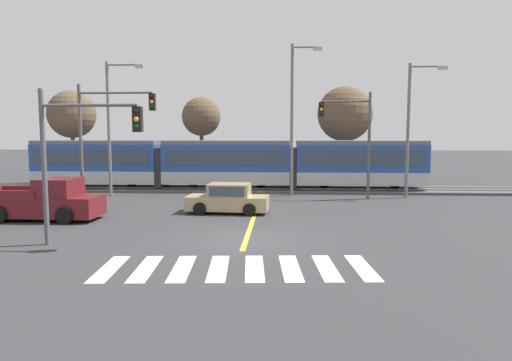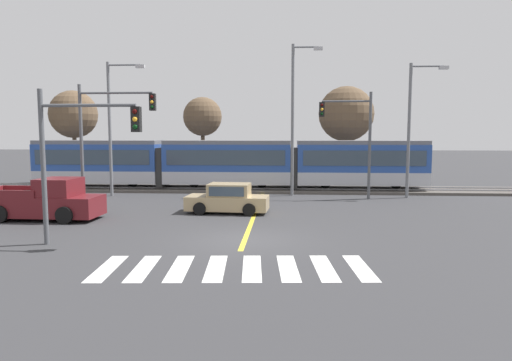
# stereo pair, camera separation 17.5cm
# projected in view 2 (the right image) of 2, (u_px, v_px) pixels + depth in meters

# --- Properties ---
(ground_plane) EXTENTS (200.00, 200.00, 0.00)m
(ground_plane) POSITION_uv_depth(u_px,v_px,m) (245.00, 240.00, 17.48)
(ground_plane) COLOR #333335
(track_bed) EXTENTS (120.00, 4.00, 0.18)m
(track_bed) POSITION_uv_depth(u_px,v_px,m) (264.00, 189.00, 32.89)
(track_bed) COLOR #4C4742
(track_bed) RESTS_ON ground
(rail_near) EXTENTS (120.00, 0.08, 0.10)m
(rail_near) POSITION_uv_depth(u_px,v_px,m) (263.00, 189.00, 32.17)
(rail_near) COLOR #939399
(rail_near) RESTS_ON track_bed
(rail_far) EXTENTS (120.00, 0.08, 0.10)m
(rail_far) POSITION_uv_depth(u_px,v_px,m) (264.00, 186.00, 33.60)
(rail_far) COLOR #939399
(rail_far) RESTS_ON track_bed
(light_rail_tram) EXTENTS (28.00, 2.64, 3.43)m
(light_rail_tram) POSITION_uv_depth(u_px,v_px,m) (228.00, 162.00, 32.86)
(light_rail_tram) COLOR #B7BAC1
(light_rail_tram) RESTS_ON track_bed
(crosswalk_stripe_0) EXTENTS (0.76, 2.83, 0.01)m
(crosswalk_stripe_0) POSITION_uv_depth(u_px,v_px,m) (107.00, 268.00, 13.84)
(crosswalk_stripe_0) COLOR silver
(crosswalk_stripe_0) RESTS_ON ground
(crosswalk_stripe_1) EXTENTS (0.76, 2.83, 0.01)m
(crosswalk_stripe_1) POSITION_uv_depth(u_px,v_px,m) (144.00, 268.00, 13.85)
(crosswalk_stripe_1) COLOR silver
(crosswalk_stripe_1) RESTS_ON ground
(crosswalk_stripe_2) EXTENTS (0.76, 2.83, 0.01)m
(crosswalk_stripe_2) POSITION_uv_depth(u_px,v_px,m) (180.00, 268.00, 13.86)
(crosswalk_stripe_2) COLOR silver
(crosswalk_stripe_2) RESTS_ON ground
(crosswalk_stripe_3) EXTENTS (0.76, 2.83, 0.01)m
(crosswalk_stripe_3) POSITION_uv_depth(u_px,v_px,m) (216.00, 268.00, 13.86)
(crosswalk_stripe_3) COLOR silver
(crosswalk_stripe_3) RESTS_ON ground
(crosswalk_stripe_4) EXTENTS (0.76, 2.83, 0.01)m
(crosswalk_stripe_4) POSITION_uv_depth(u_px,v_px,m) (252.00, 268.00, 13.87)
(crosswalk_stripe_4) COLOR silver
(crosswalk_stripe_4) RESTS_ON ground
(crosswalk_stripe_5) EXTENTS (0.76, 2.83, 0.01)m
(crosswalk_stripe_5) POSITION_uv_depth(u_px,v_px,m) (288.00, 268.00, 13.88)
(crosswalk_stripe_5) COLOR silver
(crosswalk_stripe_5) RESTS_ON ground
(crosswalk_stripe_6) EXTENTS (0.76, 2.83, 0.01)m
(crosswalk_stripe_6) POSITION_uv_depth(u_px,v_px,m) (324.00, 268.00, 13.89)
(crosswalk_stripe_6) COLOR silver
(crosswalk_stripe_6) RESTS_ON ground
(crosswalk_stripe_7) EXTENTS (0.76, 2.83, 0.01)m
(crosswalk_stripe_7) POSITION_uv_depth(u_px,v_px,m) (360.00, 268.00, 13.89)
(crosswalk_stripe_7) COLOR silver
(crosswalk_stripe_7) RESTS_ON ground
(lane_centre_line) EXTENTS (0.20, 15.17, 0.01)m
(lane_centre_line) POSITION_uv_depth(u_px,v_px,m) (255.00, 213.00, 23.39)
(lane_centre_line) COLOR gold
(lane_centre_line) RESTS_ON ground
(sedan_crossing) EXTENTS (4.30, 2.13, 1.52)m
(sedan_crossing) POSITION_uv_depth(u_px,v_px,m) (228.00, 199.00, 23.59)
(sedan_crossing) COLOR tan
(sedan_crossing) RESTS_ON ground
(pickup_truck) EXTENTS (5.46, 2.36, 1.98)m
(pickup_truck) POSITION_uv_depth(u_px,v_px,m) (46.00, 202.00, 21.71)
(pickup_truck) COLOR maroon
(pickup_truck) RESTS_ON ground
(traffic_light_near_left) EXTENTS (3.75, 0.38, 5.68)m
(traffic_light_near_left) POSITION_uv_depth(u_px,v_px,m) (77.00, 144.00, 16.42)
(traffic_light_near_left) COLOR #515459
(traffic_light_near_left) RESTS_ON ground
(traffic_light_mid_left) EXTENTS (4.25, 0.38, 6.73)m
(traffic_light_mid_left) POSITION_uv_depth(u_px,v_px,m) (105.00, 127.00, 24.66)
(traffic_light_mid_left) COLOR #515459
(traffic_light_mid_left) RESTS_ON ground
(traffic_light_far_right) EXTENTS (3.25, 0.38, 6.66)m
(traffic_light_far_right) POSITION_uv_depth(u_px,v_px,m) (354.00, 131.00, 28.36)
(traffic_light_far_right) COLOR #515459
(traffic_light_far_right) RESTS_ON ground
(street_lamp_west) EXTENTS (2.51, 0.28, 8.67)m
(street_lamp_west) POSITION_uv_depth(u_px,v_px,m) (113.00, 120.00, 29.55)
(street_lamp_west) COLOR slate
(street_lamp_west) RESTS_ON ground
(street_lamp_centre) EXTENTS (1.98, 0.28, 9.83)m
(street_lamp_centre) POSITION_uv_depth(u_px,v_px,m) (295.00, 112.00, 29.70)
(street_lamp_centre) COLOR slate
(street_lamp_centre) RESTS_ON ground
(street_lamp_east) EXTENTS (2.37, 0.28, 8.46)m
(street_lamp_east) POSITION_uv_depth(u_px,v_px,m) (413.00, 122.00, 28.65)
(street_lamp_east) COLOR slate
(street_lamp_east) RESTS_ON ground
(bare_tree_far_west) EXTENTS (3.84, 3.84, 7.58)m
(bare_tree_far_west) POSITION_uv_depth(u_px,v_px,m) (73.00, 115.00, 36.93)
(bare_tree_far_west) COLOR brown
(bare_tree_far_west) RESTS_ON ground
(bare_tree_west) EXTENTS (3.20, 3.20, 7.11)m
(bare_tree_west) POSITION_uv_depth(u_px,v_px,m) (203.00, 117.00, 37.73)
(bare_tree_west) COLOR brown
(bare_tree_west) RESTS_ON ground
(bare_tree_east) EXTENTS (4.39, 4.39, 7.86)m
(bare_tree_east) POSITION_uv_depth(u_px,v_px,m) (346.00, 114.00, 36.32)
(bare_tree_east) COLOR brown
(bare_tree_east) RESTS_ON ground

